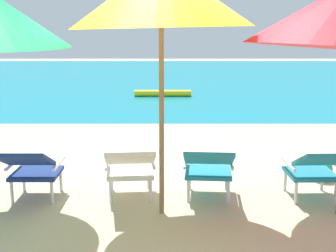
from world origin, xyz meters
TOP-DOWN VIEW (x-y plane):
  - ground_plane at (0.00, 4.00)m, footprint 40.00×40.00m
  - ocean_band at (0.00, 12.97)m, footprint 40.00×18.00m
  - swim_buoy at (-0.16, 7.71)m, footprint 1.60×0.18m
  - lounge_chair_far_left at (-1.50, -0.31)m, footprint 0.55×0.88m
  - lounge_chair_near_left at (-0.43, -0.27)m, footprint 0.61×0.92m
  - lounge_chair_near_right at (0.44, -0.27)m, footprint 0.60×0.91m
  - lounge_chair_far_right at (1.61, -0.32)m, footprint 0.56×0.89m
  - beach_ball at (1.94, 0.46)m, footprint 0.28×0.28m

SIDE VIEW (x-z plane):
  - ground_plane at x=0.00m, z-range 0.00..0.00m
  - ocean_band at x=0.00m, z-range 0.00..0.01m
  - swim_buoy at x=-0.16m, z-range 0.01..0.19m
  - beach_ball at x=1.94m, z-range 0.00..0.28m
  - lounge_chair_far_left at x=-1.50m, z-range 0.06..0.75m
  - lounge_chair_near_left at x=-0.43m, z-range 0.06..0.75m
  - lounge_chair_near_right at x=0.44m, z-range 0.06..0.75m
  - lounge_chair_far_right at x=1.61m, z-range 0.06..0.75m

